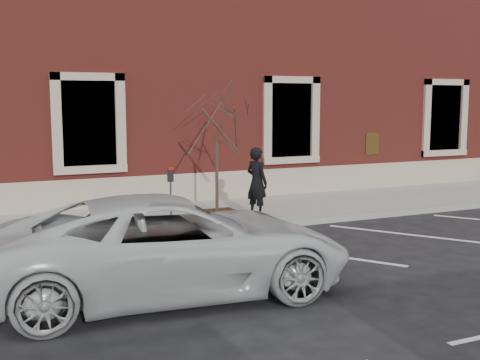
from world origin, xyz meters
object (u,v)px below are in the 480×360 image
parking_meter (171,186)px  sapling (217,120)px  white_truck (173,245)px  man (257,182)px

parking_meter → sapling: (1.57, 1.09, 1.40)m
white_truck → man: bearing=-34.9°
man → parking_meter: (-2.30, -0.30, 0.09)m
sapling → parking_meter: bearing=-145.2°
man → white_truck: size_ratio=0.31×
man → sapling: 1.84m
man → parking_meter: bearing=76.6°
man → white_truck: man is taller
white_truck → sapling: bearing=-24.5°
man → white_truck: bearing=119.9°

